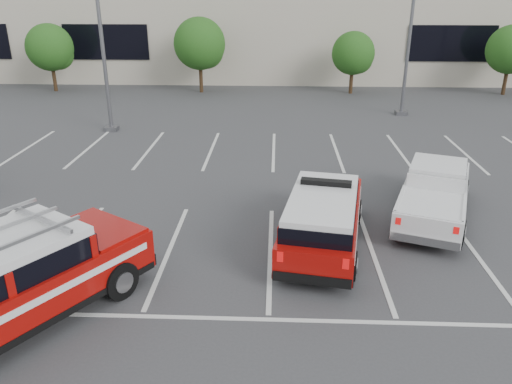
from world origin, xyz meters
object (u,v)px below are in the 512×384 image
(light_pole_mid, at_px, (412,16))
(fire_chief_suv, at_px, (323,222))
(white_pickup, at_px, (434,197))
(tree_mid_left, at_px, (201,45))
(ladder_suv, at_px, (9,287))
(tree_left, at_px, (52,49))
(tree_mid_right, at_px, (354,55))
(light_pole_left, at_px, (99,19))
(convention_building, at_px, (279,12))
(tree_right, at_px, (512,51))

(light_pole_mid, height_order, fire_chief_suv, light_pole_mid)
(fire_chief_suv, bearing_deg, white_pickup, 40.77)
(white_pickup, bearing_deg, tree_mid_left, 137.06)
(fire_chief_suv, xyz_separation_m, ladder_suv, (-6.61, -3.66, 0.16))
(tree_left, height_order, tree_mid_left, tree_mid_left)
(tree_left, distance_m, tree_mid_right, 20.00)
(tree_mid_right, bearing_deg, light_pole_left, -142.50)
(tree_mid_left, xyz_separation_m, light_pole_left, (-3.09, -10.05, 2.14))
(tree_left, bearing_deg, ladder_suv, -69.02)
(tree_mid_right, distance_m, light_pole_left, 16.72)
(tree_left, height_order, light_pole_mid, light_pole_mid)
(light_pole_left, height_order, white_pickup, light_pole_left)
(fire_chief_suv, bearing_deg, ladder_suv, -140.80)
(tree_mid_left, distance_m, light_pole_mid, 13.53)
(tree_left, relative_size, white_pickup, 0.81)
(tree_mid_left, height_order, white_pickup, tree_mid_left)
(fire_chief_suv, relative_size, ladder_suv, 0.89)
(fire_chief_suv, bearing_deg, tree_left, 137.29)
(tree_mid_left, bearing_deg, light_pole_mid, -26.92)
(fire_chief_suv, xyz_separation_m, white_pickup, (3.52, 2.08, -0.09))
(tree_left, bearing_deg, light_pole_left, -55.48)
(tree_mid_right, height_order, white_pickup, tree_mid_right)
(convention_building, bearing_deg, tree_left, -146.95)
(convention_building, relative_size, tree_left, 13.58)
(fire_chief_suv, bearing_deg, light_pole_mid, 80.34)
(convention_building, relative_size, light_pole_left, 5.86)
(white_pickup, bearing_deg, tree_right, 82.76)
(tree_mid_left, distance_m, fire_chief_suv, 22.60)
(white_pickup, bearing_deg, tree_mid_right, 109.79)
(convention_building, distance_m, ladder_suv, 35.68)
(light_pole_mid, bearing_deg, tree_mid_right, 107.52)
(convention_building, distance_m, tree_right, 17.96)
(ladder_suv, bearing_deg, fire_chief_suv, 62.19)
(tree_mid_right, xyz_separation_m, tree_right, (10.00, 0.00, 0.27))
(tree_right, relative_size, light_pole_left, 0.43)
(tree_left, xyz_separation_m, ladder_suv, (9.68, -25.24, -1.89))
(tree_left, xyz_separation_m, light_pole_mid, (21.91, -6.05, 2.41))
(tree_left, relative_size, tree_right, 1.00)
(convention_building, relative_size, tree_mid_left, 12.38)
(light_pole_mid, height_order, ladder_suv, light_pole_mid)
(tree_left, distance_m, tree_mid_left, 10.00)
(ladder_suv, bearing_deg, convention_building, 114.45)
(fire_chief_suv, distance_m, white_pickup, 4.09)
(ladder_suv, bearing_deg, light_pole_mid, 90.72)
(convention_building, distance_m, tree_mid_left, 11.19)
(light_pole_mid, relative_size, fire_chief_suv, 1.95)
(tree_right, relative_size, light_pole_mid, 0.43)
(tree_right, bearing_deg, fire_chief_suv, -122.44)
(tree_right, bearing_deg, convention_building, 146.63)
(tree_mid_left, relative_size, light_pole_mid, 0.47)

